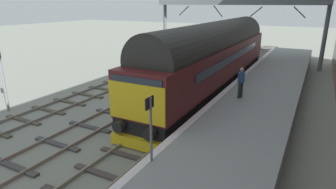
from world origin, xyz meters
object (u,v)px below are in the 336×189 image
Objects in this scene: signal_post_far at (0,66)px; diesel_locomotive at (214,55)px; waiting_passenger at (241,80)px; platform_number_sign at (150,120)px.

diesel_locomotive is at bearing 45.65° from signal_post_far.
waiting_passenger is (2.79, -3.71, -0.49)m from diesel_locomotive.
diesel_locomotive is 4.76× the size of signal_post_far.
platform_number_sign is (1.90, -11.38, -0.07)m from diesel_locomotive.
diesel_locomotive is 4.67m from waiting_passenger.
diesel_locomotive is at bearing 99.49° from platform_number_sign.
diesel_locomotive is 8.93× the size of platform_number_sign.
signal_post_far is 2.45× the size of waiting_passenger.
signal_post_far is at bearing 168.26° from platform_number_sign.
diesel_locomotive reaches higher than signal_post_far.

